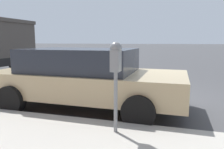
% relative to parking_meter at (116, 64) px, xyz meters
% --- Properties ---
extents(ground_plane, '(220.00, 220.00, 0.00)m').
position_rel_parking_meter_xyz_m(ground_plane, '(2.66, -0.24, -1.25)').
color(ground_plane, '#424244').
extents(parking_meter, '(0.21, 0.19, 1.47)m').
position_rel_parking_meter_xyz_m(parking_meter, '(0.00, 0.00, 0.00)').
color(parking_meter, gray).
rests_on(parking_meter, sidewalk).
extents(car_tan, '(2.18, 4.61, 1.43)m').
position_rel_parking_meter_xyz_m(car_tan, '(1.52, 1.18, -0.49)').
color(car_tan, tan).
rests_on(car_tan, ground_plane).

